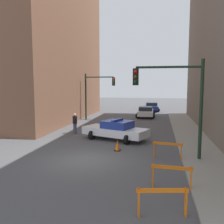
{
  "coord_description": "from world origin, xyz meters",
  "views": [
    {
      "loc": [
        3.75,
        -12.42,
        4.05
      ],
      "look_at": [
        -0.25,
        8.77,
        1.61
      ],
      "focal_mm": 40.0,
      "sensor_mm": 36.0,
      "label": 1
    }
  ],
  "objects_px": {
    "traffic_light_near": "(178,94)",
    "parked_car_mid": "(152,107)",
    "traffic_light_far": "(95,90)",
    "police_car": "(116,130)",
    "parked_car_near": "(146,112)",
    "barrier_back": "(168,148)",
    "traffic_cone": "(117,145)",
    "pedestrian_crossing": "(75,123)",
    "barrier_front": "(162,197)",
    "barrier_mid": "(172,173)"
  },
  "relations": [
    {
      "from": "barrier_mid",
      "to": "barrier_front",
      "type": "bearing_deg",
      "value": -99.9
    },
    {
      "from": "parked_car_near",
      "to": "parked_car_mid",
      "type": "bearing_deg",
      "value": 84.55
    },
    {
      "from": "pedestrian_crossing",
      "to": "barrier_front",
      "type": "height_order",
      "value": "pedestrian_crossing"
    },
    {
      "from": "parked_car_near",
      "to": "traffic_light_near",
      "type": "bearing_deg",
      "value": -82.71
    },
    {
      "from": "parked_car_near",
      "to": "barrier_back",
      "type": "distance_m",
      "value": 17.0
    },
    {
      "from": "traffic_light_near",
      "to": "parked_car_mid",
      "type": "xyz_separation_m",
      "value": [
        -2.04,
        23.93,
        -2.86
      ]
    },
    {
      "from": "parked_car_near",
      "to": "pedestrian_crossing",
      "type": "bearing_deg",
      "value": -115.91
    },
    {
      "from": "police_car",
      "to": "pedestrian_crossing",
      "type": "xyz_separation_m",
      "value": [
        -3.66,
        1.6,
        0.14
      ]
    },
    {
      "from": "traffic_light_far",
      "to": "barrier_back",
      "type": "distance_m",
      "value": 15.85
    },
    {
      "from": "parked_car_mid",
      "to": "barrier_front",
      "type": "distance_m",
      "value": 29.99
    },
    {
      "from": "traffic_light_far",
      "to": "parked_car_near",
      "type": "xyz_separation_m",
      "value": [
        5.48,
        3.22,
        -2.72
      ]
    },
    {
      "from": "pedestrian_crossing",
      "to": "barrier_mid",
      "type": "relative_size",
      "value": 1.04
    },
    {
      "from": "parked_car_near",
      "to": "parked_car_mid",
      "type": "xyz_separation_m",
      "value": [
        0.51,
        6.99,
        0.0
      ]
    },
    {
      "from": "police_car",
      "to": "barrier_front",
      "type": "distance_m",
      "value": 10.67
    },
    {
      "from": "traffic_light_near",
      "to": "police_car",
      "type": "xyz_separation_m",
      "value": [
        -4.03,
        4.13,
        -2.81
      ]
    },
    {
      "from": "traffic_light_near",
      "to": "parked_car_mid",
      "type": "bearing_deg",
      "value": 94.88
    },
    {
      "from": "barrier_back",
      "to": "barrier_mid",
      "type": "bearing_deg",
      "value": -89.69
    },
    {
      "from": "traffic_light_far",
      "to": "traffic_cone",
      "type": "bearing_deg",
      "value": -69.73
    },
    {
      "from": "barrier_back",
      "to": "traffic_light_far",
      "type": "bearing_deg",
      "value": 119.02
    },
    {
      "from": "traffic_light_far",
      "to": "barrier_mid",
      "type": "xyz_separation_m",
      "value": [
        7.59,
        -17.58,
        -2.78
      ]
    },
    {
      "from": "barrier_front",
      "to": "traffic_cone",
      "type": "xyz_separation_m",
      "value": [
        -2.59,
        7.24,
        -0.3
      ]
    },
    {
      "from": "police_car",
      "to": "barrier_mid",
      "type": "relative_size",
      "value": 3.16
    },
    {
      "from": "traffic_light_far",
      "to": "police_car",
      "type": "height_order",
      "value": "traffic_light_far"
    },
    {
      "from": "police_car",
      "to": "parked_car_near",
      "type": "xyz_separation_m",
      "value": [
        1.48,
        12.81,
        -0.05
      ]
    },
    {
      "from": "parked_car_mid",
      "to": "traffic_light_far",
      "type": "bearing_deg",
      "value": -124.2
    },
    {
      "from": "pedestrian_crossing",
      "to": "barrier_front",
      "type": "xyz_separation_m",
      "value": [
        6.87,
        -11.78,
        -0.24
      ]
    },
    {
      "from": "traffic_light_near",
      "to": "barrier_mid",
      "type": "relative_size",
      "value": 3.25
    },
    {
      "from": "traffic_light_near",
      "to": "pedestrian_crossing",
      "type": "distance_m",
      "value": 9.96
    },
    {
      "from": "traffic_light_far",
      "to": "traffic_light_near",
      "type": "bearing_deg",
      "value": -59.65
    },
    {
      "from": "traffic_light_near",
      "to": "barrier_front",
      "type": "bearing_deg",
      "value": -97.73
    },
    {
      "from": "barrier_back",
      "to": "traffic_cone",
      "type": "relative_size",
      "value": 2.43
    },
    {
      "from": "parked_car_near",
      "to": "parked_car_mid",
      "type": "height_order",
      "value": "same"
    },
    {
      "from": "barrier_front",
      "to": "pedestrian_crossing",
      "type": "bearing_deg",
      "value": 120.24
    },
    {
      "from": "traffic_cone",
      "to": "traffic_light_far",
      "type": "bearing_deg",
      "value": 110.27
    },
    {
      "from": "traffic_light_far",
      "to": "parked_car_mid",
      "type": "xyz_separation_m",
      "value": [
        5.99,
        10.21,
        -2.72
      ]
    },
    {
      "from": "parked_car_mid",
      "to": "police_car",
      "type": "bearing_deg",
      "value": -99.54
    },
    {
      "from": "parked_car_near",
      "to": "barrier_back",
      "type": "relative_size",
      "value": 2.72
    },
    {
      "from": "parked_car_mid",
      "to": "barrier_mid",
      "type": "height_order",
      "value": "parked_car_mid"
    },
    {
      "from": "parked_car_near",
      "to": "traffic_cone",
      "type": "height_order",
      "value": "parked_car_near"
    },
    {
      "from": "traffic_cone",
      "to": "barrier_mid",
      "type": "bearing_deg",
      "value": -59.6
    },
    {
      "from": "police_car",
      "to": "barrier_mid",
      "type": "xyz_separation_m",
      "value": [
        3.59,
        -8.0,
        -0.11
      ]
    },
    {
      "from": "traffic_light_far",
      "to": "parked_car_near",
      "type": "height_order",
      "value": "traffic_light_far"
    },
    {
      "from": "traffic_light_near",
      "to": "pedestrian_crossing",
      "type": "height_order",
      "value": "traffic_light_near"
    },
    {
      "from": "pedestrian_crossing",
      "to": "barrier_back",
      "type": "distance_m",
      "value": 9.19
    },
    {
      "from": "traffic_light_far",
      "to": "traffic_cone",
      "type": "distance_m",
      "value": 13.69
    },
    {
      "from": "barrier_front",
      "to": "barrier_back",
      "type": "height_order",
      "value": "same"
    },
    {
      "from": "parked_car_near",
      "to": "pedestrian_crossing",
      "type": "distance_m",
      "value": 12.32
    },
    {
      "from": "parked_car_near",
      "to": "pedestrian_crossing",
      "type": "height_order",
      "value": "pedestrian_crossing"
    },
    {
      "from": "barrier_back",
      "to": "barrier_front",
      "type": "bearing_deg",
      "value": -93.36
    },
    {
      "from": "pedestrian_crossing",
      "to": "traffic_cone",
      "type": "distance_m",
      "value": 6.26
    }
  ]
}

